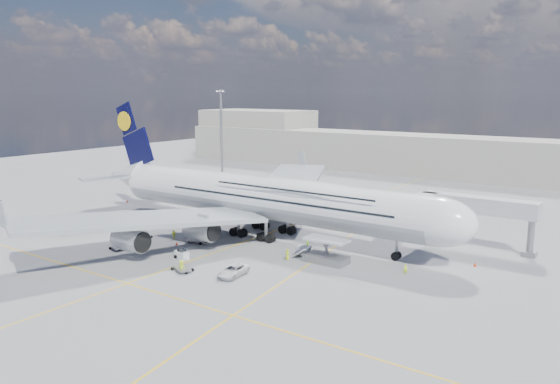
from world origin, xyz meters
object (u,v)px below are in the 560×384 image
Objects in this scene: dolly_row_c at (144,236)px; cone_wing_right_outer at (146,247)px; cone_nose at (475,264)px; catering_truck_inner at (236,203)px; service_van at (233,271)px; baggage_tug at (182,254)px; crew_van at (287,254)px; crew_wing at (174,235)px; cone_wing_left_inner at (244,213)px; light_mast at (221,136)px; dolly_row_a at (117,248)px; dolly_nose_near at (304,251)px; dolly_back at (124,245)px; cargo_loader at (325,254)px; crew_nose at (406,269)px; airliner at (264,197)px; jet_bridge at (454,207)px; dolly_nose_far at (182,268)px; crew_tug at (181,266)px; cone_wing_right_inner at (177,244)px; cone_tail at (127,201)px; cone_wing_left_outer at (292,198)px; dolly_row_b at (197,236)px; catering_truck_outer at (293,183)px.

cone_wing_right_outer is (5.43, -4.52, -0.06)m from dolly_row_c.
dolly_row_c is 5.09× the size of cone_nose.
service_van is (25.59, -31.36, -1.09)m from catering_truck_inner.
crew_van is at bearing 44.28° from baggage_tug.
crew_wing reaches higher than dolly_row_c.
cone_wing_left_inner is (-48.72, 7.07, -0.06)m from cone_nose.
catering_truck_inner is at bearing 126.16° from baggage_tug.
light_mast is 4.71× the size of service_van.
dolly_row_a is at bearing -157.42° from baggage_tug.
dolly_nose_near is 1.62× the size of crew_wing.
dolly_back is at bearing -77.21° from catering_truck_inner.
cargo_loader is 12.05m from crew_nose.
dolly_row_c is (-16.18, -13.11, -6.54)m from airliner.
crew_wing is at bearing 155.46° from crew_nose.
jet_bridge reaches higher than dolly_nose_far.
crew_tug is 14.45m from cone_wing_right_inner.
service_van is at bearing 147.47° from crew_van.
light_mast is at bearing 122.75° from dolly_back.
dolly_row_c is 0.87× the size of dolly_nose_far.
airliner is 23.18m from dolly_nose_far.
cone_wing_right_inner is at bearing -27.90° from cone_tail.
cargo_loader reaches higher than cone_wing_left_inner.
baggage_tug is (-14.34, -11.77, -0.20)m from dolly_nose_near.
light_mast reaches higher than cone_wing_left_inner.
crew_tug is at bearing -72.40° from cone_wing_left_outer.
baggage_tug reaches higher than cone_nose.
dolly_nose_far is 2.27× the size of crew_wing.
crew_wing is 41.30m from cone_wing_left_outer.
baggage_tug is at bearing -149.52° from cargo_loader.
crew_wing is 1.01× the size of crew_van.
dolly_row_b is (33.82, -45.20, -12.06)m from light_mast.
airliner is 48.26× the size of crew_van.
cargo_loader is 58.92m from catering_truck_outer.
catering_truck_outer is 14.45× the size of cone_wing_left_inner.
jet_bridge is at bearing 53.15° from dolly_row_a.
dolly_nose_far is (8.53, -11.95, -0.76)m from dolly_row_b.
cone_tail reaches higher than cone_wing_right_inner.
dolly_row_a is 59.99m from catering_truck_outer.
dolly_row_c is 26.35m from service_van.
crew_van reaches higher than cone_wing_left_inner.
cone_wing_right_outer is 39.50m from cone_tail.
cone_wing_left_outer is at bearing 96.88° from dolly_back.
dolly_back is 8.52m from crew_wing.
cargo_loader is at bearing 54.60° from service_van.
crew_tug is at bearing 9.88° from dolly_row_a.
cone_wing_left_outer is at bearing -10.43° from light_mast.
cone_wing_left_outer is at bearing 112.36° from dolly_row_c.
catering_truck_outer reaches higher than cone_wing_right_outer.
dolly_nose_near is at bearing -1.54° from dolly_row_b.
catering_truck_inner reaches higher than crew_nose.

